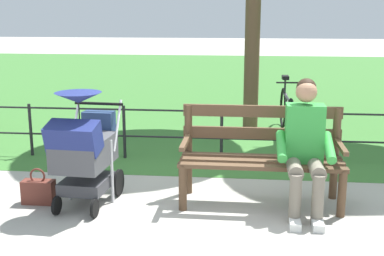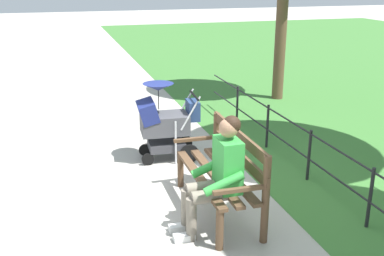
{
  "view_description": "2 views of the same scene",
  "coord_description": "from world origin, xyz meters",
  "px_view_note": "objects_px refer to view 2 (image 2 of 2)",
  "views": [
    {
      "loc": [
        -0.28,
        4.8,
        1.91
      ],
      "look_at": [
        0.22,
        0.06,
        0.79
      ],
      "focal_mm": 47.57,
      "sensor_mm": 36.0,
      "label": 1
    },
    {
      "loc": [
        -4.95,
        1.6,
        2.62
      ],
      "look_at": [
        0.25,
        0.06,
        0.8
      ],
      "focal_mm": 43.14,
      "sensor_mm": 36.0,
      "label": 2
    }
  ],
  "objects_px": {
    "person_on_bench": "(218,172)",
    "stroller": "(164,121)",
    "park_bench": "(224,168)",
    "handbag": "(158,140)"
  },
  "relations": [
    {
      "from": "park_bench",
      "to": "stroller",
      "type": "distance_m",
      "value": 1.75
    },
    {
      "from": "stroller",
      "to": "handbag",
      "type": "relative_size",
      "value": 3.11
    },
    {
      "from": "handbag",
      "to": "park_bench",
      "type": "bearing_deg",
      "value": -172.53
    },
    {
      "from": "person_on_bench",
      "to": "stroller",
      "type": "xyz_separation_m",
      "value": [
        2.12,
        0.07,
        -0.08
      ]
    },
    {
      "from": "person_on_bench",
      "to": "stroller",
      "type": "relative_size",
      "value": 1.11
    },
    {
      "from": "park_bench",
      "to": "handbag",
      "type": "relative_size",
      "value": 4.33
    },
    {
      "from": "park_bench",
      "to": "stroller",
      "type": "xyz_separation_m",
      "value": [
        1.72,
        0.29,
        0.07
      ]
    },
    {
      "from": "park_bench",
      "to": "stroller",
      "type": "height_order",
      "value": "stroller"
    },
    {
      "from": "person_on_bench",
      "to": "stroller",
      "type": "height_order",
      "value": "person_on_bench"
    },
    {
      "from": "stroller",
      "to": "handbag",
      "type": "distance_m",
      "value": 0.68
    }
  ]
}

